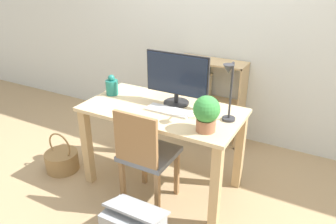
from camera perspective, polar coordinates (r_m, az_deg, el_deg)
The scene contains 11 objects.
ground_plane at distance 3.05m, azimuth -0.92°, elevation -12.19°, with size 10.00×10.00×0.00m, color tan.
wall_back at distance 3.55m, azimuth 8.66°, elevation 15.89°, with size 8.00×0.05×2.60m.
desk at distance 2.73m, azimuth -1.00°, elevation -2.09°, with size 1.30×0.68×0.74m.
monitor at distance 2.67m, azimuth 1.53°, elevation 6.14°, with size 0.55×0.21×0.43m.
keyboard at distance 2.61m, azimuth 0.10°, elevation 0.27°, with size 0.37×0.14×0.02m.
vase at distance 2.97m, azimuth -9.74°, elevation 4.45°, with size 0.11×0.11×0.18m.
desk_lamp at distance 2.36m, azimuth 10.57°, elevation 4.25°, with size 0.10×0.19×0.46m.
potted_plant at distance 2.28m, azimuth 6.72°, elevation -0.07°, with size 0.19×0.19×0.26m.
chair at distance 2.56m, azimuth -3.96°, elevation -7.25°, with size 0.40×0.40×0.87m.
bookshelf at distance 3.66m, azimuth 5.23°, elevation 2.55°, with size 0.75×0.28×0.89m.
basket at distance 3.33m, azimuth -17.99°, elevation -7.96°, with size 0.31×0.31×0.39m.
Camera 1 is at (1.20, -2.11, 1.84)m, focal length 35.00 mm.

